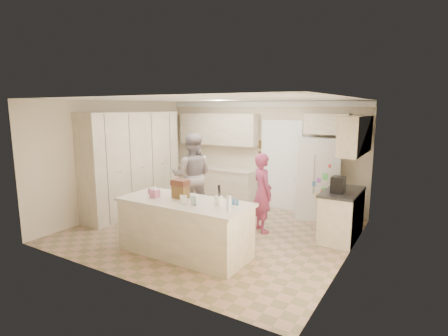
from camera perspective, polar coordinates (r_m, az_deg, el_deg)
The scene contains 41 objects.
floor at distance 7.11m, azimuth -2.19°, elevation -10.41°, with size 5.20×4.60×0.02m, color #A07863.
ceiling at distance 6.67m, azimuth -2.34°, elevation 11.22°, with size 5.20×4.60×0.02m, color white.
wall_back at distance 8.77m, azimuth 6.09°, elevation 2.25°, with size 5.20×0.02×2.60m, color beige.
wall_front at distance 5.04m, azimuth -16.90°, elevation -3.76°, with size 5.20×0.02×2.60m, color beige.
wall_left at distance 8.47m, azimuth -17.17°, elevation 1.61°, with size 0.02×4.60×2.60m, color beige.
wall_right at distance 5.78m, azimuth 19.91°, elevation -2.22°, with size 0.02×4.60×2.60m, color beige.
crown_back at distance 8.64m, azimuth 6.10°, elevation 10.32°, with size 5.20×0.08×0.12m, color white.
pantry_bank at distance 8.40m, azimuth -14.70°, elevation 0.79°, with size 0.60×2.60×2.35m, color beige.
back_base_cab at distance 9.19m, azimuth -1.34°, elevation -2.78°, with size 2.20×0.60×0.88m, color beige.
back_countertop at distance 9.10m, azimuth -1.39°, elevation 0.03°, with size 2.24×0.63×0.04m, color beige.
back_upper_cab at distance 9.09m, azimuth -0.96°, elevation 6.38°, with size 2.20×0.35×0.80m, color beige.
doorway_opening at distance 8.56m, azimuth 9.31°, elevation 0.30°, with size 0.90×0.06×2.10m, color black.
doorway_casing at distance 8.53m, azimuth 9.22°, elevation 0.27°, with size 1.02×0.03×2.22m, color white.
wall_frame_upper at distance 8.69m, azimuth 6.13°, elevation 3.85°, with size 0.15×0.02×0.20m, color brown.
wall_frame_lower at distance 8.72m, azimuth 6.09°, elevation 2.08°, with size 0.15×0.02×0.20m, color brown.
refrigerator at distance 8.04m, azimuth 14.85°, elevation -1.59°, with size 0.90×0.70×1.80m, color white.
fridge_seam at distance 7.71m, azimuth 14.10°, elevation -2.05°, with size 0.01×0.02×1.78m, color gray.
fridge_dispenser at distance 7.72m, azimuth 12.60°, elevation -0.08°, with size 0.22×0.03×0.35m, color black.
fridge_handle_l at distance 7.68m, azimuth 13.76°, elevation -0.94°, with size 0.02×0.02×0.85m, color silver.
fridge_handle_r at distance 7.65m, azimuth 14.47°, elevation -1.01°, with size 0.02×0.02×0.85m, color silver.
over_fridge_cab at distance 7.96m, azimuth 16.51°, elevation 6.93°, with size 0.95×0.35×0.45m, color beige.
right_base_cab at distance 7.00m, azimuth 18.64°, elevation -7.37°, with size 0.60×1.20×0.88m, color beige.
right_countertop at distance 6.88m, azimuth 18.77°, elevation -3.69°, with size 0.63×1.24×0.04m, color #2D2B28.
right_upper_cab at distance 6.90m, azimuth 20.71°, elevation 5.06°, with size 0.35×1.50×0.70m, color beige.
coffee_maker at distance 6.67m, azimuth 18.14°, elevation -2.59°, with size 0.22×0.28×0.30m, color black.
island_base at distance 6.00m, azimuth -6.45°, elevation -9.77°, with size 2.20×0.90×0.88m, color beige.
island_top at distance 5.87m, azimuth -6.54°, elevation -5.53°, with size 2.28×0.96×0.05m, color beige.
utensil_crock at distance 5.52m, azimuth -0.86°, elevation -5.38°, with size 0.13×0.13×0.15m, color white.
tissue_box at distance 6.11m, azimuth -11.23°, elevation -4.11°, with size 0.13×0.13×0.14m, color #C86992.
tissue_plume at distance 6.09m, azimuth -11.26°, elevation -3.10°, with size 0.08×0.08×0.08m, color white.
dollhouse_body at distance 6.00m, azimuth -7.12°, elevation -3.87°, with size 0.26×0.18×0.22m, color brown.
dollhouse_roof at distance 5.96m, azimuth -7.15°, elevation -2.37°, with size 0.28×0.20×0.10m, color #592D1E.
jam_jar at distance 6.39m, azimuth -11.98°, elevation -3.75°, with size 0.07×0.07×0.09m, color #59263F.
greeting_card_a at distance 5.60m, azimuth -6.59°, elevation -5.17°, with size 0.12×0.01×0.16m, color white.
greeting_card_b at distance 5.55m, azimuth -5.05°, elevation -5.28°, with size 0.12×0.01×0.16m, color silver.
water_bottle at distance 5.19m, azimuth 0.78°, elevation -5.84°, with size 0.07×0.07×0.24m, color silver.
shaker_salt at distance 5.58m, azimuth 1.55°, elevation -5.52°, with size 0.05×0.05×0.09m, color teal.
shaker_pepper at distance 5.55m, azimuth 2.18°, elevation -5.61°, with size 0.05×0.05×0.09m, color teal.
teen_boy at distance 7.84m, azimuth -5.23°, elevation -1.24°, with size 0.92×0.72×1.90m, color gray.
teen_girl at distance 6.97m, azimuth 6.29°, elevation -4.01°, with size 0.57×0.38×1.57m, color #AA3967.
fridge_magnets at distance 7.70m, azimuth 14.08°, elevation -2.06°, with size 0.76×0.02×1.44m, color tan, non-canonical shape.
Camera 1 is at (3.68, -5.56, 2.45)m, focal length 28.00 mm.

